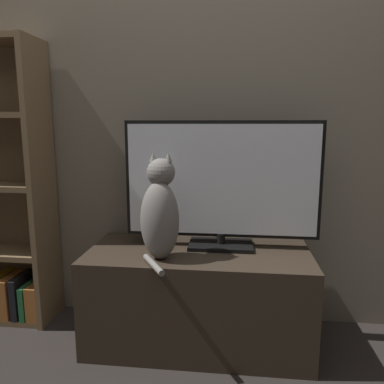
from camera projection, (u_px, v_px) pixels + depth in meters
The scene contains 4 objects.
wall_back at pixel (204, 93), 2.06m from camera, with size 4.80×0.05×2.60m.
tv_stand at pixel (198, 296), 1.95m from camera, with size 1.12×0.52×0.50m.
tv at pixel (222, 184), 1.90m from camera, with size 1.00×0.20×0.65m.
cat at pixel (160, 213), 1.76m from camera, with size 0.19×0.33×0.51m.
Camera 1 is at (0.17, -0.89, 1.13)m, focal length 35.00 mm.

